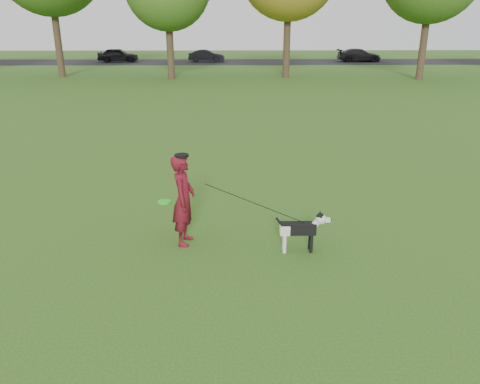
{
  "coord_description": "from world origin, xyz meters",
  "views": [
    {
      "loc": [
        0.11,
        -7.55,
        3.73
      ],
      "look_at": [
        0.25,
        0.05,
        0.95
      ],
      "focal_mm": 35.0,
      "sensor_mm": 36.0,
      "label": 1
    }
  ],
  "objects_px": {
    "car_left": "(118,55)",
    "car_mid": "(207,56)",
    "car_right": "(359,55)",
    "man": "(184,200)",
    "dog": "(302,227)"
  },
  "relations": [
    {
      "from": "dog",
      "to": "car_left",
      "type": "relative_size",
      "value": 0.25
    },
    {
      "from": "man",
      "to": "car_left",
      "type": "bearing_deg",
      "value": 20.64
    },
    {
      "from": "man",
      "to": "car_left",
      "type": "distance_m",
      "value": 41.24
    },
    {
      "from": "dog",
      "to": "car_left",
      "type": "xyz_separation_m",
      "value": [
        -12.21,
        40.33,
        0.24
      ]
    },
    {
      "from": "car_mid",
      "to": "car_right",
      "type": "xyz_separation_m",
      "value": [
        14.99,
        0.0,
        0.04
      ]
    },
    {
      "from": "dog",
      "to": "car_mid",
      "type": "xyz_separation_m",
      "value": [
        -3.59,
        40.33,
        0.15
      ]
    },
    {
      "from": "man",
      "to": "car_mid",
      "type": "height_order",
      "value": "man"
    },
    {
      "from": "car_left",
      "to": "car_mid",
      "type": "height_order",
      "value": "car_left"
    },
    {
      "from": "dog",
      "to": "man",
      "type": "bearing_deg",
      "value": 169.83
    },
    {
      "from": "man",
      "to": "car_right",
      "type": "bearing_deg",
      "value": -12.23
    },
    {
      "from": "car_mid",
      "to": "dog",
      "type": "bearing_deg",
      "value": -172.31
    },
    {
      "from": "man",
      "to": "car_mid",
      "type": "distance_m",
      "value": 39.99
    },
    {
      "from": "car_left",
      "to": "car_mid",
      "type": "relative_size",
      "value": 1.11
    },
    {
      "from": "car_left",
      "to": "car_right",
      "type": "relative_size",
      "value": 0.91
    },
    {
      "from": "car_left",
      "to": "car_right",
      "type": "height_order",
      "value": "car_left"
    }
  ]
}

